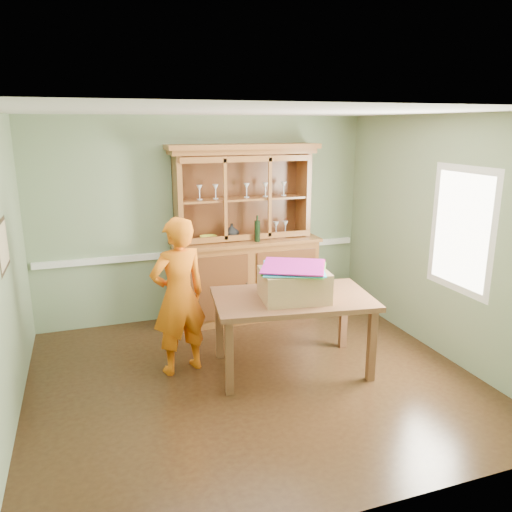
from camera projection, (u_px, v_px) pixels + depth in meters
name	position (u px, v px, depth m)	size (l,w,h in m)	color
floor	(253.00, 379.00, 5.23)	(4.50, 4.50, 0.00)	#402814
ceiling	(253.00, 111.00, 4.54)	(4.50, 4.50, 0.00)	white
wall_back	(205.00, 219.00, 6.71)	(4.50, 4.50, 0.00)	gray
wall_right	(442.00, 238.00, 5.60)	(4.00, 4.00, 0.00)	gray
wall_front	(358.00, 332.00, 3.06)	(4.50, 4.50, 0.00)	gray
chair_rail	(207.00, 252.00, 6.81)	(4.41, 0.05, 0.08)	white
framed_map	(4.00, 245.00, 4.40)	(0.03, 0.60, 0.46)	#312313
window_panel	(461.00, 230.00, 5.28)	(0.03, 0.96, 1.36)	white
china_hutch	(245.00, 259.00, 6.76)	(1.99, 0.66, 2.34)	#935E27
dining_table	(293.00, 305.00, 5.29)	(1.78, 1.22, 0.83)	brown
cardboard_box	(294.00, 285.00, 5.14)	(0.67, 0.54, 0.31)	tan
kite_stack	(294.00, 267.00, 5.14)	(0.83, 0.83, 0.04)	green
person	(179.00, 296.00, 5.21)	(0.62, 0.40, 1.69)	orange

